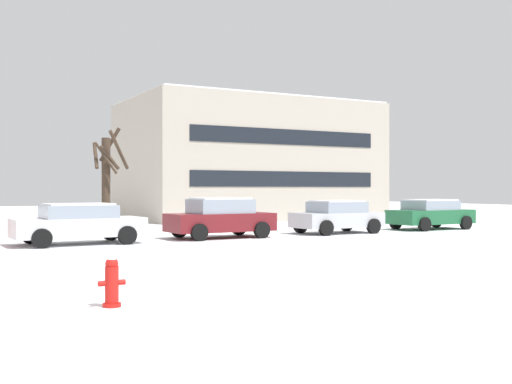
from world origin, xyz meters
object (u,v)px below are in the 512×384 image
object	(u,v)px
parked_car_white	(79,223)
parked_car_silver	(337,216)
fire_hydrant	(112,281)
parked_car_green	(431,214)
parked_car_maroon	(220,218)

from	to	relation	value
parked_car_white	parked_car_silver	distance (m)	10.92
fire_hydrant	parked_car_green	world-z (taller)	parked_car_green
fire_hydrant	parked_car_silver	bearing A→B (deg)	42.32
parked_car_white	fire_hydrant	bearing A→B (deg)	-100.18
parked_car_green	parked_car_silver	bearing A→B (deg)	-179.26
parked_car_green	parked_car_maroon	bearing A→B (deg)	179.81
parked_car_green	parked_car_white	bearing A→B (deg)	-179.56
parked_car_maroon	parked_car_silver	xyz separation A→B (m)	(5.46, -0.11, -0.06)
parked_car_white	parked_car_silver	world-z (taller)	parked_car_silver
fire_hydrant	parked_car_white	world-z (taller)	parked_car_white
parked_car_white	parked_car_silver	bearing A→B (deg)	0.29
parked_car_white	parked_car_silver	xyz separation A→B (m)	(10.92, 0.06, -0.00)
parked_car_white	parked_car_maroon	size ratio (longest dim) A/B	1.07
parked_car_maroon	parked_car_white	bearing A→B (deg)	-178.30
parked_car_silver	fire_hydrant	bearing A→B (deg)	-137.68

